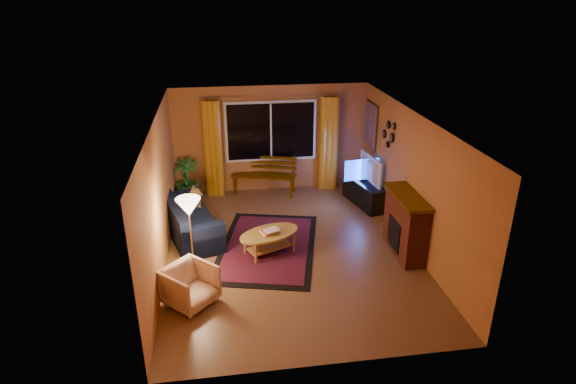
{
  "coord_description": "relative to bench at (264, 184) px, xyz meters",
  "views": [
    {
      "loc": [
        -1.21,
        -7.74,
        4.54
      ],
      "look_at": [
        0.0,
        0.3,
        1.05
      ],
      "focal_mm": 30.0,
      "sensor_mm": 36.0,
      "label": 1
    }
  ],
  "objects": [
    {
      "name": "armchair",
      "position": [
        -1.57,
        -4.15,
        0.13
      ],
      "size": [
        0.94,
        0.94,
        0.7
      ],
      "primitive_type": "imported",
      "rotation": [
        0.0,
        0.0,
        0.79
      ],
      "color": "#DFAD8F",
      "rests_on": "ground"
    },
    {
      "name": "dog",
      "position": [
        -1.57,
        -1.5,
        0.39
      ],
      "size": [
        0.46,
        0.52,
        0.48
      ],
      "primitive_type": null,
      "rotation": [
        0.0,
        0.0,
        0.37
      ],
      "color": "olive",
      "rests_on": "sofa"
    },
    {
      "name": "wall_left",
      "position": [
        -2.06,
        -2.75,
        1.02
      ],
      "size": [
        0.02,
        6.0,
        2.5
      ],
      "primitive_type": "cube",
      "color": "#C5773A",
      "rests_on": "ground"
    },
    {
      "name": "tv_console",
      "position": [
        2.17,
        -0.97,
        0.05
      ],
      "size": [
        0.72,
        1.37,
        0.54
      ],
      "primitive_type": "cube",
      "rotation": [
        0.0,
        0.0,
        0.23
      ],
      "color": "black",
      "rests_on": "ground"
    },
    {
      "name": "painting",
      "position": [
        2.42,
        -0.3,
        1.42
      ],
      "size": [
        0.04,
        0.76,
        0.96
      ],
      "primitive_type": "cube",
      "color": "orange",
      "rests_on": "wall_right"
    },
    {
      "name": "ceiling",
      "position": [
        0.2,
        -2.75,
        2.28
      ],
      "size": [
        4.5,
        6.0,
        0.02
      ],
      "primitive_type": "cube",
      "color": "white",
      "rests_on": "ground"
    },
    {
      "name": "curtain_left",
      "position": [
        -1.15,
        0.13,
        0.89
      ],
      "size": [
        0.36,
        0.36,
        2.24
      ],
      "primitive_type": "cylinder",
      "color": "orange",
      "rests_on": "ground"
    },
    {
      "name": "fireplace",
      "position": [
        2.25,
        -3.15,
        0.32
      ],
      "size": [
        0.4,
        1.2,
        1.1
      ],
      "primitive_type": "cube",
      "color": "maroon",
      "rests_on": "ground"
    },
    {
      "name": "bench",
      "position": [
        0.0,
        0.0,
        0.0
      ],
      "size": [
        1.56,
        0.87,
        0.45
      ],
      "primitive_type": "cube",
      "rotation": [
        0.0,
        0.0,
        -0.3
      ],
      "color": "#482900",
      "rests_on": "ground"
    },
    {
      "name": "mirror_cluster",
      "position": [
        2.41,
        -1.45,
        1.57
      ],
      "size": [
        0.06,
        0.6,
        0.56
      ],
      "primitive_type": null,
      "color": "black",
      "rests_on": "wall_right"
    },
    {
      "name": "potted_plant",
      "position": [
        -1.78,
        -0.14,
        0.27
      ],
      "size": [
        0.56,
        0.56,
        0.99
      ],
      "primitive_type": "imported",
      "rotation": [
        0.0,
        0.0,
        -0.02
      ],
      "color": "#235B1E",
      "rests_on": "ground"
    },
    {
      "name": "coffee_table",
      "position": [
        -0.19,
        -2.8,
        -0.01
      ],
      "size": [
        1.53,
        1.53,
        0.42
      ],
      "primitive_type": "cylinder",
      "rotation": [
        0.0,
        0.0,
        0.41
      ],
      "color": "#B48E3C",
      "rests_on": "ground"
    },
    {
      "name": "wall_right",
      "position": [
        2.46,
        -2.75,
        1.02
      ],
      "size": [
        0.02,
        6.0,
        2.5
      ],
      "primitive_type": "cube",
      "color": "#C5773A",
      "rests_on": "ground"
    },
    {
      "name": "television",
      "position": [
        2.17,
        -0.97,
        0.61
      ],
      "size": [
        0.27,
        1.04,
        0.59
      ],
      "primitive_type": "imported",
      "rotation": [
        0.0,
        0.0,
        1.7
      ],
      "color": "black",
      "rests_on": "tv_console"
    },
    {
      "name": "sofa",
      "position": [
        -1.62,
        -1.92,
        0.16
      ],
      "size": [
        1.31,
        2.04,
        0.76
      ],
      "primitive_type": "cube",
      "rotation": [
        0.0,
        0.0,
        0.28
      ],
      "color": "black",
      "rests_on": "ground"
    },
    {
      "name": "rug",
      "position": [
        -0.21,
        -2.59,
        -0.22
      ],
      "size": [
        2.35,
        3.09,
        0.02
      ],
      "primitive_type": "cube",
      "rotation": [
        0.0,
        0.0,
        -0.24
      ],
      "color": "maroon",
      "rests_on": "ground"
    },
    {
      "name": "floor_lamp",
      "position": [
        -1.54,
        -3.39,
        0.49
      ],
      "size": [
        0.3,
        0.3,
        1.44
      ],
      "primitive_type": "cylinder",
      "rotation": [
        0.0,
        0.0,
        0.29
      ],
      "color": "#BF8C3F",
      "rests_on": "ground"
    },
    {
      "name": "window",
      "position": [
        0.2,
        0.19,
        1.22
      ],
      "size": [
        2.0,
        0.02,
        1.3
      ],
      "primitive_type": "cube",
      "color": "black",
      "rests_on": "wall_back"
    },
    {
      "name": "curtain_right",
      "position": [
        1.55,
        0.13,
        0.89
      ],
      "size": [
        0.36,
        0.36,
        2.24
      ],
      "primitive_type": "cylinder",
      "color": "orange",
      "rests_on": "ground"
    },
    {
      "name": "curtain_rod",
      "position": [
        0.2,
        0.15,
        2.02
      ],
      "size": [
        3.2,
        0.03,
        0.03
      ],
      "primitive_type": "cylinder",
      "rotation": [
        0.0,
        1.57,
        0.0
      ],
      "color": "#BF8C3F",
      "rests_on": "wall_back"
    },
    {
      "name": "floor",
      "position": [
        0.2,
        -2.75,
        -0.24
      ],
      "size": [
        4.5,
        6.0,
        0.02
      ],
      "primitive_type": "cube",
      "color": "brown",
      "rests_on": "ground"
    },
    {
      "name": "wall_back",
      "position": [
        0.2,
        0.26,
        1.02
      ],
      "size": [
        4.5,
        0.02,
        2.5
      ],
      "primitive_type": "cube",
      "color": "#C5773A",
      "rests_on": "ground"
    }
  ]
}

